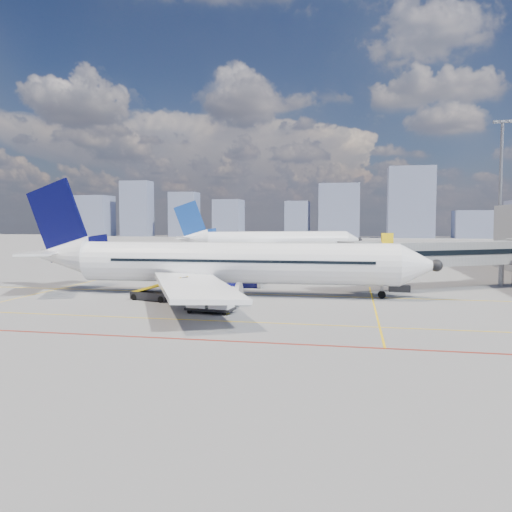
{
  "coord_description": "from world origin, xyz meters",
  "views": [
    {
      "loc": [
        12.04,
        -41.86,
        7.51
      ],
      "look_at": [
        2.51,
        7.22,
        4.0
      ],
      "focal_mm": 35.0,
      "sensor_mm": 36.0,
      "label": 1
    }
  ],
  "objects_px": {
    "baggage_tug": "(212,303)",
    "main_aircraft": "(219,263)",
    "second_aircraft": "(270,241)",
    "belt_loader": "(153,294)",
    "ramp_worker": "(228,305)",
    "cargo_dolly": "(210,299)"
  },
  "relations": [
    {
      "from": "baggage_tug",
      "to": "main_aircraft",
      "type": "bearing_deg",
      "value": 120.79
    },
    {
      "from": "second_aircraft",
      "to": "belt_loader",
      "type": "bearing_deg",
      "value": -114.95
    },
    {
      "from": "second_aircraft",
      "to": "ramp_worker",
      "type": "distance_m",
      "value": 66.99
    },
    {
      "from": "ramp_worker",
      "to": "main_aircraft",
      "type": "bearing_deg",
      "value": 34.23
    },
    {
      "from": "second_aircraft",
      "to": "belt_loader",
      "type": "relative_size",
      "value": 6.45
    },
    {
      "from": "belt_loader",
      "to": "cargo_dolly",
      "type": "bearing_deg",
      "value": -19.66
    },
    {
      "from": "second_aircraft",
      "to": "ramp_worker",
      "type": "relative_size",
      "value": 26.11
    },
    {
      "from": "cargo_dolly",
      "to": "belt_loader",
      "type": "relative_size",
      "value": 0.67
    },
    {
      "from": "baggage_tug",
      "to": "cargo_dolly",
      "type": "xyz_separation_m",
      "value": [
        0.17,
        -1.05,
        0.53
      ]
    },
    {
      "from": "baggage_tug",
      "to": "belt_loader",
      "type": "distance_m",
      "value": 8.05
    },
    {
      "from": "belt_loader",
      "to": "second_aircraft",
      "type": "bearing_deg",
      "value": 105.2
    },
    {
      "from": "baggage_tug",
      "to": "ramp_worker",
      "type": "relative_size",
      "value": 1.45
    },
    {
      "from": "main_aircraft",
      "to": "baggage_tug",
      "type": "relative_size",
      "value": 19.78
    },
    {
      "from": "baggage_tug",
      "to": "belt_loader",
      "type": "relative_size",
      "value": 0.36
    },
    {
      "from": "main_aircraft",
      "to": "belt_loader",
      "type": "distance_m",
      "value": 7.46
    },
    {
      "from": "second_aircraft",
      "to": "baggage_tug",
      "type": "distance_m",
      "value": 65.51
    },
    {
      "from": "main_aircraft",
      "to": "cargo_dolly",
      "type": "distance_m",
      "value": 10.37
    },
    {
      "from": "belt_loader",
      "to": "ramp_worker",
      "type": "relative_size",
      "value": 4.05
    },
    {
      "from": "second_aircraft",
      "to": "cargo_dolly",
      "type": "bearing_deg",
      "value": -108.74
    },
    {
      "from": "main_aircraft",
      "to": "baggage_tug",
      "type": "xyz_separation_m",
      "value": [
        1.84,
        -8.92,
        -2.58
      ]
    },
    {
      "from": "ramp_worker",
      "to": "second_aircraft",
      "type": "bearing_deg",
      "value": 21.5
    },
    {
      "from": "cargo_dolly",
      "to": "ramp_worker",
      "type": "bearing_deg",
      "value": -3.2
    }
  ]
}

